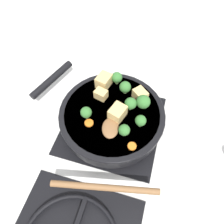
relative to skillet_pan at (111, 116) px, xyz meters
name	(u,v)px	position (x,y,z in m)	size (l,w,h in m)	color
ground_plane	(112,125)	(0.00, 0.00, -0.06)	(2.40, 2.40, 0.00)	silver
front_burner_grate	(112,123)	(0.00, 0.00, -0.04)	(0.31, 0.31, 0.03)	black
skillet_pan	(111,116)	(0.00, 0.00, 0.00)	(0.44, 0.33, 0.05)	black
wooden_spoon	(107,161)	(-0.04, 0.16, 0.03)	(0.26, 0.24, 0.02)	brown
tofu_cube_center_large	(101,94)	(0.05, -0.04, 0.04)	(0.04, 0.03, 0.03)	#DBB770
tofu_cube_near_handle	(140,95)	(-0.07, -0.07, 0.04)	(0.04, 0.03, 0.03)	#DBB770
tofu_cube_east_chunk	(118,113)	(-0.02, 0.01, 0.04)	(0.05, 0.04, 0.04)	#DBB770
tofu_cube_west_chunk	(104,81)	(0.05, -0.09, 0.04)	(0.05, 0.04, 0.04)	#DBB770
broccoli_floret_near_spoon	(131,104)	(-0.05, -0.03, 0.05)	(0.04, 0.04, 0.04)	#709956
broccoli_floret_center_top	(141,121)	(-0.09, 0.02, 0.05)	(0.03, 0.03, 0.04)	#709956
broccoli_floret_east_rim	(117,78)	(0.02, -0.12, 0.05)	(0.04, 0.04, 0.04)	#709956
broccoli_floret_west_rim	(143,102)	(-0.09, -0.04, 0.05)	(0.04, 0.04, 0.05)	#709956
broccoli_floret_north_edge	(125,87)	(-0.02, -0.08, 0.05)	(0.04, 0.04, 0.04)	#709956
broccoli_floret_south_cluster	(124,130)	(-0.06, 0.06, 0.05)	(0.03, 0.03, 0.04)	#709956
broccoli_floret_mid_floret	(86,112)	(0.06, 0.04, 0.05)	(0.03, 0.03, 0.04)	#709956
carrot_slice_orange_thin	(132,146)	(-0.09, 0.09, 0.02)	(0.02, 0.02, 0.01)	orange
carrot_slice_near_center	(89,123)	(0.05, 0.06, 0.02)	(0.03, 0.03, 0.01)	orange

